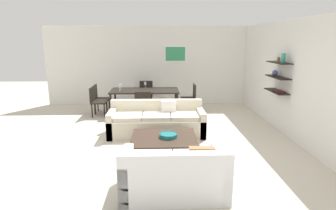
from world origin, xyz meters
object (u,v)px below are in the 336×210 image
(dining_chair_foot, at_px, (143,105))
(dining_chair_left_far, at_px, (99,97))
(loveseat_white, at_px, (174,175))
(sofa_beige, at_px, (157,122))
(coffee_table, at_px, (164,146))
(dining_table, at_px, (145,92))
(dining_chair_left_near, at_px, (96,100))
(wine_glass_head, at_px, (145,84))
(dining_chair_right_far, at_px, (191,96))
(dining_chair_head, at_px, (146,92))
(decorative_bowl, at_px, (168,135))
(wine_glass_left_near, at_px, (119,87))
(wine_glass_left_far, at_px, (120,86))

(dining_chair_foot, distance_m, dining_chair_left_far, 1.80)
(loveseat_white, relative_size, dining_chair_foot, 1.75)
(sofa_beige, xyz_separation_m, coffee_table, (0.15, -1.27, -0.10))
(dining_table, distance_m, dining_chair_left_near, 1.46)
(coffee_table, xyz_separation_m, dining_table, (-0.52, 3.10, 0.50))
(dining_table, xyz_separation_m, wine_glass_head, (-0.00, 0.41, 0.19))
(loveseat_white, xyz_separation_m, dining_chair_right_far, (0.79, 4.67, 0.21))
(dining_table, height_order, dining_chair_head, dining_chair_head)
(dining_chair_foot, xyz_separation_m, dining_chair_right_far, (1.43, 1.09, 0.00))
(sofa_beige, xyz_separation_m, decorative_bowl, (0.24, -1.28, 0.13))
(loveseat_white, distance_m, coffee_table, 1.37)
(dining_chair_foot, height_order, dining_chair_left_far, same)
(loveseat_white, bearing_deg, wine_glass_head, 97.57)
(wine_glass_head, bearing_deg, wine_glass_left_near, -144.56)
(decorative_bowl, xyz_separation_m, dining_chair_foot, (-0.61, 2.23, 0.08))
(dining_chair_head, distance_m, wine_glass_left_near, 1.29)
(loveseat_white, bearing_deg, coffee_table, 95.34)
(sofa_beige, height_order, loveseat_white, same)
(dining_chair_left_near, xyz_separation_m, dining_chair_right_far, (2.87, 0.42, 0.00))
(loveseat_white, bearing_deg, decorative_bowl, 91.67)
(loveseat_white, xyz_separation_m, wine_glass_left_far, (-1.39, 4.58, 0.57))
(dining_chair_right_far, xyz_separation_m, dining_chair_left_far, (-2.87, 0.00, 0.00))
(coffee_table, bearing_deg, dining_chair_left_far, 120.53)
(coffee_table, bearing_deg, wine_glass_head, 98.43)
(dining_chair_right_far, distance_m, wine_glass_left_far, 2.21)
(coffee_table, xyz_separation_m, dining_chair_right_far, (0.91, 3.32, 0.31))
(dining_chair_left_near, bearing_deg, decorative_bowl, -54.79)
(dining_chair_left_near, relative_size, dining_chair_head, 1.00)
(dining_chair_foot, bearing_deg, dining_table, 90.00)
(sofa_beige, xyz_separation_m, dining_chair_head, (-0.37, 2.71, 0.21))
(wine_glass_left_far, bearing_deg, decorative_bowl, -67.28)
(wine_glass_left_far, bearing_deg, coffee_table, -68.59)
(dining_chair_right_far, distance_m, wine_glass_head, 1.50)
(dining_table, xyz_separation_m, dining_chair_right_far, (1.43, 0.21, -0.18))
(wine_glass_left_near, relative_size, wine_glass_left_far, 1.03)
(dining_table, relative_size, wine_glass_head, 11.09)
(sofa_beige, relative_size, wine_glass_left_near, 13.09)
(dining_table, bearing_deg, sofa_beige, -78.48)
(sofa_beige, height_order, dining_chair_left_near, dining_chair_left_near)
(loveseat_white, xyz_separation_m, dining_chair_left_far, (-2.08, 4.67, 0.21))
(wine_glass_left_far, bearing_deg, sofa_beige, -60.21)
(sofa_beige, xyz_separation_m, dining_chair_foot, (-0.37, 0.95, 0.21))
(dining_chair_foot, distance_m, dining_chair_head, 1.76)
(decorative_bowl, bearing_deg, wine_glass_head, 99.81)
(dining_chair_foot, xyz_separation_m, dining_chair_left_near, (-1.43, 0.67, 0.00))
(sofa_beige, distance_m, wine_glass_head, 2.35)
(loveseat_white, height_order, dining_chair_foot, dining_chair_foot)
(sofa_beige, bearing_deg, wine_glass_left_far, 119.79)
(decorative_bowl, distance_m, wine_glass_left_far, 3.52)
(decorative_bowl, relative_size, wine_glass_left_near, 2.04)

